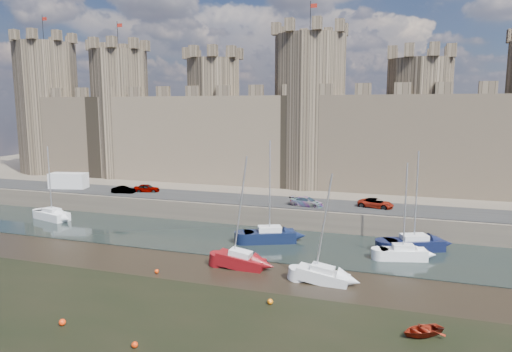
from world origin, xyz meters
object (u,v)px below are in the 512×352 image
object	(u,v)px
sailboat_1	(270,235)
sailboat_3	(414,243)
car_0	(147,188)
car_1	(123,190)
sailboat_5	(323,275)
car_2	(307,202)
sailboat_0	(52,214)
van	(69,181)
car_3	(376,203)
sailboat_4	(241,260)
sailboat_2	(403,252)

from	to	relation	value
sailboat_1	sailboat_3	world-z (taller)	sailboat_1
car_0	car_1	distance (m)	3.27
sailboat_3	sailboat_5	world-z (taller)	sailboat_3
car_2	sailboat_5	bearing A→B (deg)	-155.91
sailboat_0	sailboat_1	world-z (taller)	sailboat_1
car_0	van	distance (m)	12.96
car_2	car_3	size ratio (longest dim) A/B	0.98
car_2	car_1	bearing A→B (deg)	97.39
sailboat_1	sailboat_4	world-z (taller)	sailboat_1
car_1	sailboat_2	size ratio (longest dim) A/B	0.35
sailboat_0	sailboat_2	distance (m)	44.19
car_0	car_3	distance (m)	32.31
car_3	sailboat_4	distance (m)	21.60
car_1	van	xyz separation A→B (m)	(-10.23, 0.82, 0.65)
car_1	sailboat_5	distance (m)	36.83
sailboat_0	car_1	bearing A→B (deg)	68.54
sailboat_4	sailboat_5	size ratio (longest dim) A/B	1.11
car_0	car_3	size ratio (longest dim) A/B	0.85
sailboat_4	sailboat_5	xyz separation A→B (m)	(7.87, -1.21, -0.07)
car_1	sailboat_0	bearing A→B (deg)	131.63
car_2	car_3	world-z (taller)	car_2
car_0	sailboat_1	bearing A→B (deg)	-130.86
sailboat_2	sailboat_5	size ratio (longest dim) A/B	1.01
car_3	sailboat_3	bearing A→B (deg)	-140.31
sailboat_2	sailboat_4	size ratio (longest dim) A/B	0.90
car_3	sailboat_1	distance (m)	14.79
sailboat_0	sailboat_4	bearing A→B (deg)	-2.03
car_3	sailboat_4	xyz separation A→B (m)	(-10.90, -18.51, -2.33)
car_2	sailboat_5	xyz separation A→B (m)	(5.21, -17.93, -2.41)
car_3	van	size ratio (longest dim) A/B	0.78
car_3	sailboat_3	distance (m)	9.48
car_2	sailboat_4	world-z (taller)	sailboat_4
car_3	sailboat_1	xyz separation A→B (m)	(-10.59, -10.08, -2.23)
car_2	sailboat_4	size ratio (longest dim) A/B	0.40
van	sailboat_4	world-z (taller)	sailboat_4
sailboat_3	sailboat_4	size ratio (longest dim) A/B	0.98
car_3	sailboat_4	bearing A→B (deg)	160.39
car_1	sailboat_4	bearing A→B (deg)	-137.03
van	sailboat_1	xyz separation A→B (m)	(34.62, -9.34, -2.83)
sailboat_1	sailboat_4	bearing A→B (deg)	-116.21
sailboat_4	car_3	bearing A→B (deg)	59.96
car_0	car_2	xyz separation A→B (m)	(24.07, -2.11, -0.01)
van	sailboat_5	distance (m)	46.36
car_1	car_0	bearing A→B (deg)	-66.75
car_3	sailboat_5	bearing A→B (deg)	-177.84
car_2	sailboat_2	size ratio (longest dim) A/B	0.44
sailboat_2	car_2	bearing A→B (deg)	125.71
car_1	van	size ratio (longest dim) A/B	0.60
sailboat_1	sailboat_5	size ratio (longest dim) A/B	1.19
car_0	sailboat_1	xyz separation A→B (m)	(21.72, -10.40, -2.25)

